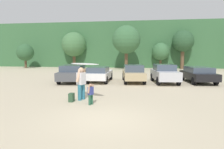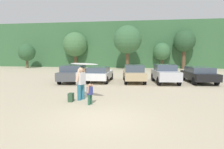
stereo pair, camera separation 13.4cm
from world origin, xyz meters
TOP-DOWN VIEW (x-y plane):
  - ground_plane at (0.00, 0.00)m, footprint 120.00×120.00m
  - hillside_ridge at (0.00, 34.26)m, footprint 108.00×12.00m
  - tree_far_right at (-18.63, 25.04)m, footprint 2.91×2.91m
  - tree_center_left at (-10.67, 27.50)m, footprint 4.36×4.36m
  - tree_far_left at (-1.06, 24.47)m, footprint 4.39×4.39m
  - tree_left at (4.49, 27.32)m, footprint 2.92×2.92m
  - tree_center_right at (7.94, 27.04)m, footprint 3.47×3.47m
  - parked_car_dark_gray at (-4.65, 9.82)m, footprint 2.51×4.85m
  - parked_car_white at (-2.30, 10.09)m, footprint 1.84×4.31m
  - parked_car_tan at (0.68, 10.38)m, footprint 2.30×4.46m
  - parked_car_silver at (3.34, 10.22)m, footprint 2.26×4.18m
  - parked_car_black at (6.26, 10.94)m, footprint 2.39×4.59m
  - person_adult at (-1.81, 3.08)m, footprint 0.46×0.76m
  - person_child at (-1.05, 2.12)m, footprint 0.27×0.48m
  - surfboard_white at (-1.67, 3.18)m, footprint 2.12×1.58m
  - backpack_dropped at (-2.20, 2.57)m, footprint 0.24×0.34m

SIDE VIEW (x-z plane):
  - ground_plane at x=0.00m, z-range 0.00..0.00m
  - backpack_dropped at x=-2.20m, z-range 0.00..0.45m
  - person_child at x=-1.05m, z-range 0.07..1.12m
  - parked_car_white at x=-2.30m, z-range 0.05..1.41m
  - parked_car_black at x=6.26m, z-range 0.07..1.43m
  - parked_car_tan at x=0.68m, z-range 0.02..1.55m
  - parked_car_dark_gray at x=-4.65m, z-range 0.05..1.55m
  - parked_car_silver at x=3.34m, z-range 0.03..1.62m
  - person_adult at x=-1.81m, z-range 0.11..1.89m
  - surfboard_white at x=-1.67m, z-range 1.91..2.00m
  - tree_far_right at x=-18.63m, z-range 0.60..4.76m
  - tree_left at x=4.49m, z-range 0.67..4.97m
  - hillside_ridge at x=0.00m, z-range 0.00..8.17m
  - tree_center_left at x=-10.67m, z-range 0.95..7.25m
  - tree_center_right at x=7.94m, z-range 1.32..7.56m
  - tree_far_left at x=-1.06m, z-range 1.21..8.08m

